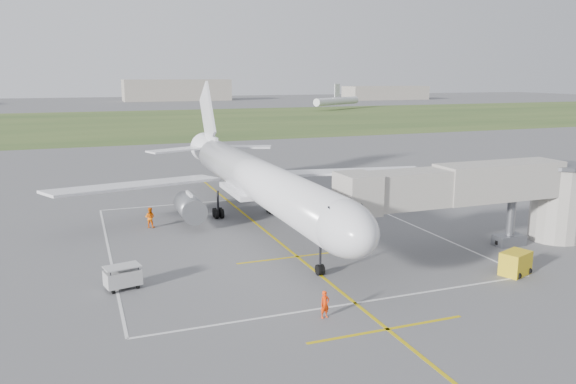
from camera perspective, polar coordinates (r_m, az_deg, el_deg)
name	(u,v)px	position (r m, az deg, el deg)	size (l,w,h in m)	color
ground	(259,226)	(54.10, -2.96, -3.45)	(700.00, 700.00, 0.00)	#565658
grass_strip	(131,122)	(181.02, -15.70, 6.82)	(700.00, 120.00, 0.02)	#334E22
apron_markings	(279,242)	(48.80, -0.87, -5.13)	(28.20, 60.00, 0.01)	#C0A50B
airliner	(256,180)	(53.83, -3.26, 1.26)	(38.93, 46.75, 13.52)	silver
jet_bridge	(491,193)	(48.96, 19.92, -0.07)	(23.40, 5.00, 7.20)	gray
gpu_unit	(516,263)	(44.16, 22.12, -6.73)	(2.64, 2.22, 1.70)	gold
baggage_cart	(123,277)	(39.90, -16.44, -8.29)	(2.57, 1.86, 1.62)	#B1B1B1
ramp_worker_nose	(325,304)	(34.07, 3.77, -11.33)	(0.61, 0.40, 1.67)	#FF3908
ramp_worker_wing	(150,217)	(54.83, -13.85, -2.53)	(0.95, 0.74, 1.96)	orange
distant_hangars	(73,93)	(315.10, -21.00, 9.34)	(345.00, 49.00, 12.00)	gray
distant_aircraft	(122,105)	(214.13, -16.48, 8.44)	(202.11, 35.62, 8.85)	silver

